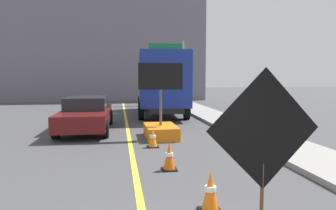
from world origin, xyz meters
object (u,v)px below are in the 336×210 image
Objects in this scene: roadwork_sign at (264,132)px; arrow_board_trailer at (161,125)px; traffic_cone_near_sign at (210,192)px; traffic_cone_far_lane at (153,138)px; pickup_car at (86,114)px; highway_guide_sign at (173,61)px; traffic_cone_mid_lane at (169,156)px; box_truck at (161,83)px.

arrow_board_trailer reaches higher than roadwork_sign.
roadwork_sign is 1.52m from traffic_cone_near_sign.
traffic_cone_far_lane is (-0.45, -1.47, -0.19)m from arrow_board_trailer.
roadwork_sign is at bearing -63.89° from traffic_cone_near_sign.
traffic_cone_far_lane is at bearing -55.57° from pickup_car.
traffic_cone_far_lane is at bearing -102.50° from highway_guide_sign.
roadwork_sign is 7.25m from arrow_board_trailer.
traffic_cone_mid_lane is at bearing -87.08° from traffic_cone_far_lane.
pickup_car is 7.43× the size of traffic_cone_mid_lane.
box_truck is 10.81× the size of traffic_cone_near_sign.
traffic_cone_near_sign is at bearing -71.36° from pickup_car.
traffic_cone_mid_lane is (2.49, -5.88, -0.37)m from pickup_car.
highway_guide_sign is (2.77, 13.06, 2.94)m from arrow_board_trailer.
pickup_car is 7.09× the size of traffic_cone_near_sign.
pickup_car is at bearing 124.43° from traffic_cone_far_lane.
pickup_car is 8.70m from traffic_cone_near_sign.
roadwork_sign is 0.86× the size of arrow_board_trailer.
traffic_cone_mid_lane reaches higher than traffic_cone_far_lane.
arrow_board_trailer is 3.91× the size of traffic_cone_near_sign.
traffic_cone_far_lane is (2.36, -3.45, -0.41)m from pickup_car.
pickup_car is at bearing 108.64° from traffic_cone_near_sign.
highway_guide_sign is 8.47× the size of traffic_cone_far_lane.
highway_guide_sign reaches higher than traffic_cone_far_lane.
highway_guide_sign is at bearing 73.98° from box_truck.
pickup_car is at bearing 109.41° from roadwork_sign.
roadwork_sign is at bearing -96.66° from highway_guide_sign.
arrow_board_trailer is at bearing -101.99° from highway_guide_sign.
traffic_cone_mid_lane is (-3.10, -16.96, -3.10)m from highway_guide_sign.
traffic_cone_mid_lane is (-0.74, 3.27, -1.15)m from roadwork_sign.
highway_guide_sign is at bearing 77.50° from traffic_cone_far_lane.
highway_guide_sign is 7.23× the size of traffic_cone_near_sign.
box_truck reaches higher than traffic_cone_near_sign.
box_truck reaches higher than arrow_board_trailer.
pickup_car is 12.71m from highway_guide_sign.
traffic_cone_near_sign is 1.05× the size of traffic_cone_mid_lane.
highway_guide_sign is at bearing 83.34° from roadwork_sign.
highway_guide_sign is (5.59, 11.08, 2.73)m from pickup_car.
traffic_cone_near_sign is at bearing 116.11° from roadwork_sign.
roadwork_sign is 13.81m from box_truck.
arrow_board_trailer is at bearing -35.15° from pickup_car.
highway_guide_sign is at bearing 63.25° from pickup_car.
box_truck is 13.01m from traffic_cone_near_sign.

